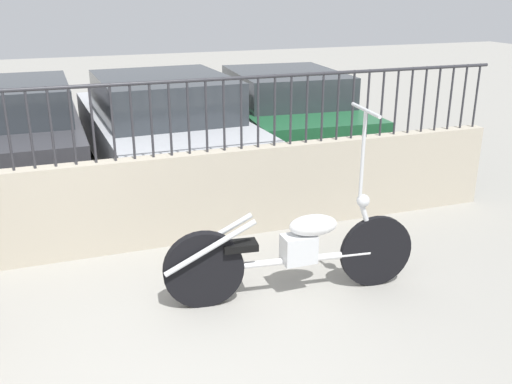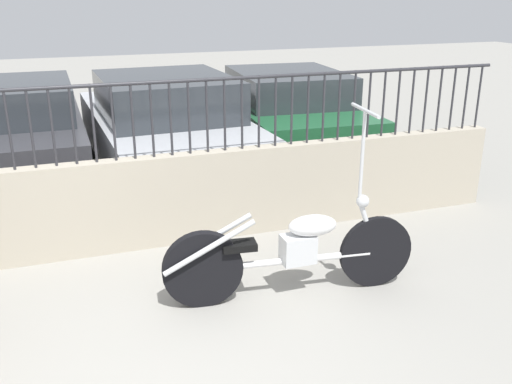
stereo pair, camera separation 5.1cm
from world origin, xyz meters
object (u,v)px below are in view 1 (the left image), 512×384
car_green (282,110)px  motorcycle_white (282,251)px  car_dark_grey (7,130)px  car_silver (163,125)px

car_green → motorcycle_white: bearing=161.6°
car_dark_grey → car_silver: car_silver is taller
car_dark_grey → car_silver: (2.00, -0.49, 0.02)m
car_silver → car_green: (1.99, 0.54, -0.04)m
motorcycle_white → car_green: (1.74, 4.25, 0.24)m
motorcycle_white → car_green: size_ratio=0.52×
motorcycle_white → car_silver: size_ratio=0.51×
car_dark_grey → car_silver: size_ratio=0.96×
motorcycle_white → car_dark_grey: 4.77m
motorcycle_white → car_silver: (-0.25, 3.71, 0.28)m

